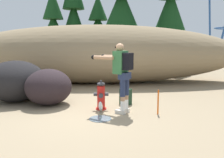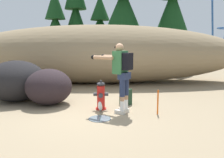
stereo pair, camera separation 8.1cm
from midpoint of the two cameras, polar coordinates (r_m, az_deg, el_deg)
The scene contains 16 objects.
ground_plane at distance 6.15m, azimuth -4.98°, elevation -7.74°, with size 56.00×56.00×0.04m, color #998466.
dirt_embankment at distance 10.32m, azimuth -3.51°, elevation 5.98°, with size 12.39×3.20×2.47m, color #897556.
fire_hydrant at distance 6.17m, azimuth -3.01°, elevation -4.08°, with size 0.38×0.33×0.77m.
hydrant_water_jet at distance 5.67m, azimuth -3.16°, elevation -7.40°, with size 0.51×0.94×0.48m.
utility_worker at distance 5.75m, azimuth 1.80°, elevation 2.39°, with size 1.03×0.85×1.70m.
spare_backpack at distance 6.71m, azimuth 2.91°, elevation -4.25°, with size 0.36×0.36×0.47m.
boulder_large at distance 6.85m, azimuth -15.25°, elevation -1.83°, with size 1.27×1.29×1.00m, color black.
boulder_mid at distance 7.57m, azimuth -22.27°, elevation -0.44°, with size 1.60×1.75×1.20m, color black.
boulder_small at distance 8.71m, azimuth -17.51°, elevation -1.47°, with size 0.76×0.72×0.49m, color #2C1927.
boulder_outlier at distance 8.55m, azimuth -24.25°, elevation -2.23°, with size 0.52×0.44×0.43m, color #29241D.
pine_tree_far_left at distance 17.20m, azimuth -13.96°, elevation 12.51°, with size 2.14×2.14×5.39m.
pine_tree_left at distance 17.71m, azimuth -9.27°, elevation 14.52°, with size 2.38×2.38×7.07m.
pine_tree_center at distance 17.26m, azimuth -3.51°, elevation 12.81°, with size 2.11×2.11×5.05m.
pine_tree_right at distance 14.87m, azimuth 2.12°, elevation 17.11°, with size 2.91×2.91×7.18m.
pine_tree_far_right at distance 15.24m, azimuth 13.62°, elevation 16.37°, with size 2.62×2.62×7.26m.
survey_stake at distance 5.86m, azimuth 10.56°, elevation -5.45°, with size 0.04×0.04×0.60m, color #E55914.
Camera 1 is at (0.36, -5.89, 1.71)m, focal length 38.28 mm.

